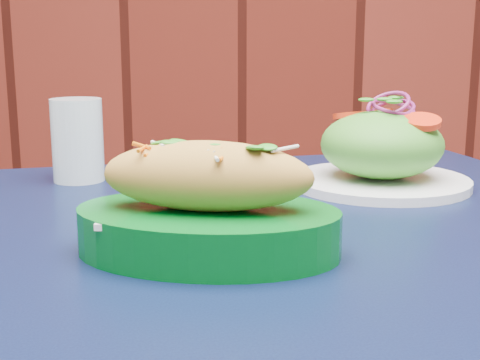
{
  "coord_description": "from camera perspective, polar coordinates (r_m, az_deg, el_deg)",
  "views": [
    {
      "loc": [
        0.4,
        0.68,
        0.95
      ],
      "look_at": [
        0.39,
        1.33,
        0.81
      ],
      "focal_mm": 50.0,
      "sensor_mm": 36.0,
      "label": 1
    }
  ],
  "objects": [
    {
      "name": "salad_plate",
      "position": [
        0.92,
        11.97,
        2.42
      ],
      "size": [
        0.24,
        0.24,
        0.12
      ],
      "rotation": [
        0.0,
        0.0,
        -0.37
      ],
      "color": "white",
      "rests_on": "cafe_table"
    },
    {
      "name": "banh_mi_basket",
      "position": [
        0.62,
        -2.79,
        -2.44
      ],
      "size": [
        0.27,
        0.2,
        0.12
      ],
      "rotation": [
        0.0,
        0.0,
        -0.14
      ],
      "color": "#015617",
      "rests_on": "cafe_table"
    },
    {
      "name": "cafe_table",
      "position": [
        0.77,
        6.12,
        -9.87
      ],
      "size": [
        0.98,
        0.98,
        0.75
      ],
      "rotation": [
        0.0,
        0.0,
        0.26
      ],
      "color": "black",
      "rests_on": "ground"
    },
    {
      "name": "water_glass",
      "position": [
        0.96,
        -13.7,
        3.32
      ],
      "size": [
        0.07,
        0.07,
        0.12
      ],
      "primitive_type": "cylinder",
      "color": "silver",
      "rests_on": "cafe_table"
    }
  ]
}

